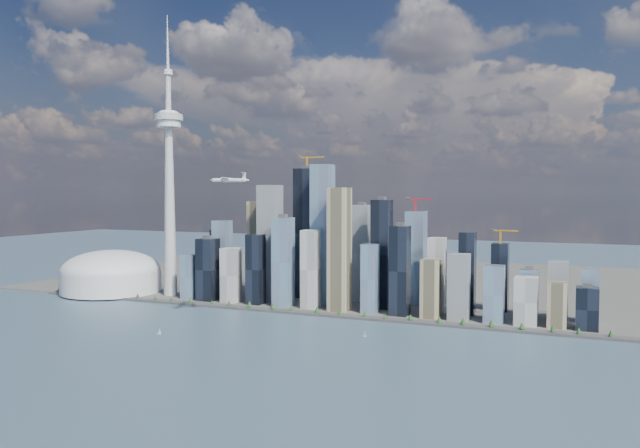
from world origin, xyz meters
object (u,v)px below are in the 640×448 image
at_px(sailboat_west, 159,332).
at_px(sailboat_east, 365,334).
at_px(dome_stadium, 111,274).
at_px(airplane, 230,180).
at_px(needle_tower, 169,178).

xyz_separation_m(sailboat_west, sailboat_east, (284.48, 100.45, 0.23)).
height_order(dome_stadium, sailboat_west, dome_stadium).
relative_size(airplane, sailboat_east, 5.61).
distance_m(airplane, sailboat_east, 309.17).
height_order(airplane, sailboat_east, airplane).
xyz_separation_m(needle_tower, dome_stadium, (-140.00, -10.00, -196.40)).
bearing_deg(airplane, dome_stadium, 137.57).
xyz_separation_m(needle_tower, sailboat_west, (182.11, -277.88, -232.65)).
xyz_separation_m(needle_tower, sailboat_east, (466.60, -177.43, -232.42)).
bearing_deg(sailboat_west, sailboat_east, 20.70).
height_order(needle_tower, airplane, needle_tower).
relative_size(sailboat_west, sailboat_east, 0.93).
xyz_separation_m(dome_stadium, airplane, (394.88, -187.09, 188.41)).
relative_size(dome_stadium, sailboat_west, 20.15).
height_order(needle_tower, sailboat_east, needle_tower).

